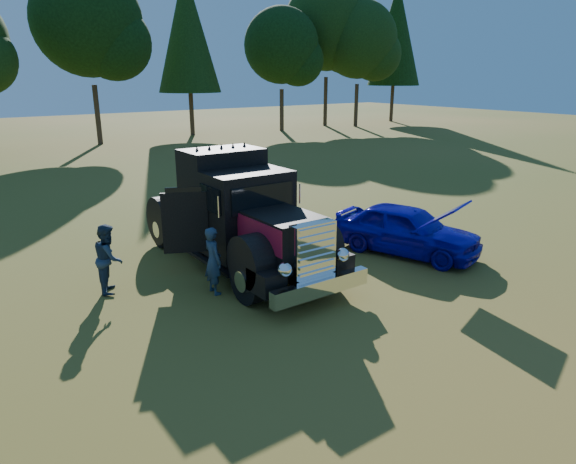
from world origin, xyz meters
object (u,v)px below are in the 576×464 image
(hotrod_coupe, at_px, (407,229))
(spectator_far, at_px, (109,258))
(diamond_t_truck, at_px, (240,220))
(spectator_near, at_px, (213,261))

(hotrod_coupe, relative_size, spectator_far, 2.75)
(diamond_t_truck, height_order, hotrod_coupe, diamond_t_truck)
(spectator_near, xyz_separation_m, spectator_far, (-1.91, 1.51, 0.02))
(hotrod_coupe, distance_m, spectator_near, 5.75)
(diamond_t_truck, height_order, spectator_near, diamond_t_truck)
(hotrod_coupe, bearing_deg, spectator_near, 172.99)
(diamond_t_truck, xyz_separation_m, hotrod_coupe, (4.31, -1.84, -0.57))
(diamond_t_truck, bearing_deg, hotrod_coupe, -23.14)
(spectator_far, bearing_deg, spectator_near, -107.21)
(diamond_t_truck, distance_m, spectator_far, 3.35)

